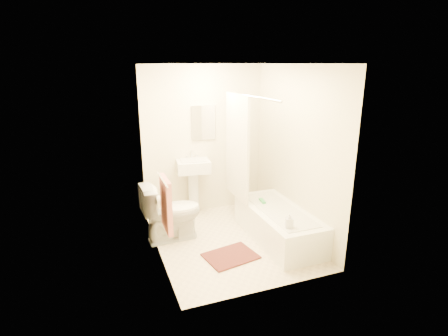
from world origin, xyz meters
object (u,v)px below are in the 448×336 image
object	(u,v)px
toilet	(172,212)
soap_bottle	(289,221)
bathtub	(278,224)
sink	(194,185)
bath_mat	(231,256)

from	to	relation	value
toilet	soap_bottle	distance (m)	1.65
bathtub	soap_bottle	size ratio (longest dim) A/B	8.03
bathtub	soap_bottle	distance (m)	0.66
sink	bath_mat	distance (m)	1.56
bathtub	bath_mat	bearing A→B (deg)	-163.48
sink	bath_mat	world-z (taller)	sink
soap_bottle	bathtub	bearing A→B (deg)	73.89
bath_mat	toilet	bearing A→B (deg)	128.00
sink	soap_bottle	distance (m)	1.93
bath_mat	soap_bottle	bearing A→B (deg)	-25.70
bathtub	soap_bottle	xyz separation A→B (m)	(-0.16, -0.56, 0.32)
toilet	bath_mat	bearing A→B (deg)	-144.67
sink	bathtub	distance (m)	1.55
toilet	bathtub	distance (m)	1.51
soap_bottle	toilet	bearing A→B (deg)	139.28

